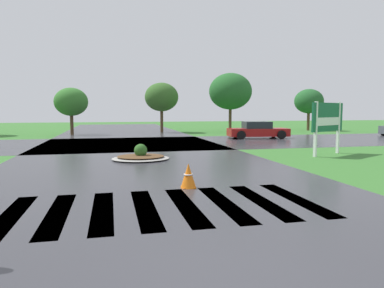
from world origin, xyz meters
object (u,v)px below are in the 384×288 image
Objects in this scene: car_white_sedan at (258,131)px; traffic_cone at (188,176)px; estate_billboard at (328,120)px; median_island at (141,156)px.

car_white_sedan is 6.81× the size of traffic_cone.
car_white_sedan is at bearing 60.64° from traffic_cone.
estate_billboard is 9.76m from traffic_cone.
car_white_sedan is (9.55, 9.67, 0.45)m from median_island.
car_white_sedan is at bearing -122.71° from estate_billboard.
median_island is 13.59m from car_white_sedan.
median_island is at bearing -30.32° from estate_billboard.
estate_billboard is 3.71× the size of traffic_cone.
estate_billboard reaches higher than median_island.
estate_billboard is at bearing -2.21° from median_island.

